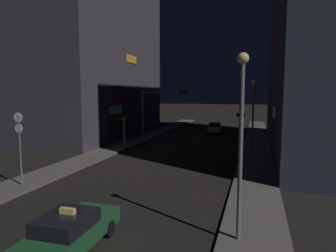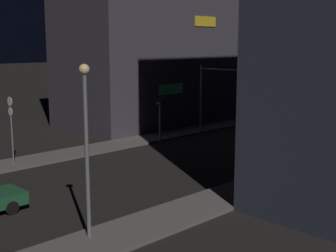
# 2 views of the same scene
# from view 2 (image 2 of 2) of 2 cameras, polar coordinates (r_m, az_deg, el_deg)

# --- Properties ---
(sidewalk_left) EXTENTS (2.65, 59.48, 0.17)m
(sidewalk_left) POSITION_cam_2_polar(r_m,az_deg,el_deg) (40.59, 1.79, -0.77)
(sidewalk_left) COLOR #5B5651
(sidewalk_left) RESTS_ON ground_plane
(sidewalk_right) EXTENTS (2.65, 59.48, 0.17)m
(sidewalk_right) POSITION_cam_2_polar(r_m,az_deg,el_deg) (32.84, 19.09, -3.95)
(sidewalk_right) COLOR #5B5651
(sidewalk_right) RESTS_ON ground_plane
(building_facade_left) EXTENTS (9.50, 21.98, 21.06)m
(building_facade_left) POSITION_cam_2_polar(r_m,az_deg,el_deg) (47.21, 0.16, 13.49)
(building_facade_left) COLOR #3D3842
(building_facade_left) RESTS_ON ground_plane
(far_car) EXTENTS (2.05, 4.54, 1.42)m
(far_car) POSITION_cam_2_polar(r_m,az_deg,el_deg) (45.95, 19.78, 0.73)
(far_car) COLOR silver
(far_car) RESTS_ON ground_plane
(traffic_light_overhead) EXTENTS (5.05, 0.42, 5.90)m
(traffic_light_overhead) POSITION_cam_2_polar(r_m,az_deg,el_deg) (38.14, 6.13, 4.81)
(traffic_light_overhead) COLOR slate
(traffic_light_overhead) RESTS_ON ground_plane
(traffic_light_left_kerb) EXTENTS (0.80, 0.42, 3.44)m
(traffic_light_left_kerb) POSITION_cam_2_polar(r_m,az_deg,el_deg) (36.20, -1.01, 1.75)
(traffic_light_left_kerb) COLOR slate
(traffic_light_left_kerb) RESTS_ON ground_plane
(traffic_light_right_kerb) EXTENTS (0.80, 0.42, 3.68)m
(traffic_light_right_kerb) POSITION_cam_2_polar(r_m,az_deg,el_deg) (33.30, 17.16, 0.84)
(traffic_light_right_kerb) COLOR slate
(traffic_light_right_kerb) RESTS_ON ground_plane
(sign_pole_left) EXTENTS (0.58, 0.10, 4.30)m
(sign_pole_left) POSITION_cam_2_polar(r_m,az_deg,el_deg) (30.70, -18.59, 0.22)
(sign_pole_left) COLOR slate
(sign_pole_left) RESTS_ON sidewalk_left
(street_lamp_near_block) EXTENTS (0.41, 0.41, 6.81)m
(street_lamp_near_block) POSITION_cam_2_polar(r_m,az_deg,el_deg) (18.07, -9.97, -0.77)
(street_lamp_near_block) COLOR slate
(street_lamp_near_block) RESTS_ON sidewalk_right
(street_lamp_far_block) EXTENTS (0.47, 0.47, 6.54)m
(street_lamp_far_block) POSITION_cam_2_polar(r_m,az_deg,el_deg) (29.33, 15.97, 3.40)
(street_lamp_far_block) COLOR slate
(street_lamp_far_block) RESTS_ON sidewalk_right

